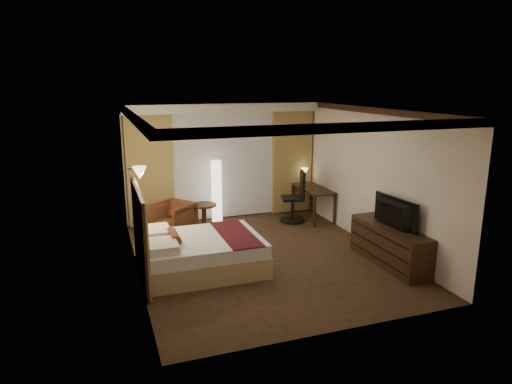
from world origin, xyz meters
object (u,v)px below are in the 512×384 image
object	(u,v)px
office_chair	(293,196)
television	(391,210)
bed	(202,254)
dresser	(390,245)
armchair	(173,217)
floor_lamp	(217,192)
side_table	(204,217)
desk	(313,203)

from	to	relation	value
office_chair	television	world-z (taller)	office_chair
bed	television	bearing A→B (deg)	-15.07
television	dresser	bearing A→B (deg)	-94.01
armchair	floor_lamp	size ratio (longest dim) A/B	0.52
armchair	side_table	xyz separation A→B (m)	(0.67, 0.01, -0.09)
desk	office_chair	distance (m)	0.59
bed	office_chair	distance (m)	3.32
floor_lamp	desk	xyz separation A→B (m)	(2.23, -0.38, -0.36)
side_table	dresser	size ratio (longest dim) A/B	0.33
dresser	television	size ratio (longest dim) A/B	1.68
armchair	desk	size ratio (longest dim) A/B	0.59
bed	office_chair	xyz separation A→B (m)	(2.59, 2.05, 0.30)
floor_lamp	television	distance (m)	4.03
armchair	television	bearing A→B (deg)	11.51
office_chair	dresser	bearing A→B (deg)	-62.58
floor_lamp	dresser	xyz separation A→B (m)	(2.28, -3.33, -0.39)
television	side_table	bearing A→B (deg)	38.05
bed	armchair	size ratio (longest dim) A/B	2.62
bed	dresser	distance (m)	3.30
office_chair	desk	bearing A→B (deg)	21.03
floor_lamp	television	xyz separation A→B (m)	(2.25, -3.33, 0.27)
office_chair	dresser	world-z (taller)	office_chair
floor_lamp	office_chair	distance (m)	1.74
armchair	side_table	bearing A→B (deg)	54.07
side_table	floor_lamp	distance (m)	0.71
floor_lamp	dresser	size ratio (longest dim) A/B	0.82
desk	television	bearing A→B (deg)	-89.61
side_table	office_chair	size ratio (longest dim) A/B	0.50
side_table	desk	distance (m)	2.63
armchair	side_table	distance (m)	0.68
floor_lamp	side_table	bearing A→B (deg)	-134.65
armchair	television	world-z (taller)	television
bed	dresser	xyz separation A→B (m)	(3.19, -0.85, 0.06)
desk	office_chair	xyz separation A→B (m)	(-0.55, -0.05, 0.22)
desk	side_table	bearing A→B (deg)	-179.64
side_table	dresser	xyz separation A→B (m)	(2.67, -2.93, 0.05)
armchair	office_chair	bearing A→B (deg)	52.43
armchair	dresser	world-z (taller)	armchair
office_chair	dresser	size ratio (longest dim) A/B	0.67
dresser	bed	bearing A→B (deg)	165.06
television	office_chair	bearing A→B (deg)	7.05
side_table	television	distance (m)	4.01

